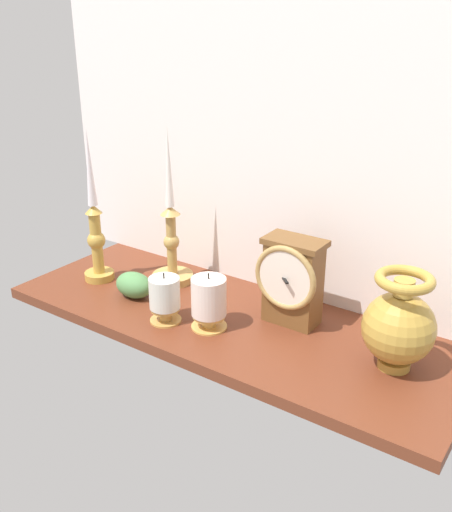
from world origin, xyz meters
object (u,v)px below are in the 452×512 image
object	(u,v)px
mantel_clock	(292,280)
candlestick_tall_center	(95,231)
pillar_candle_front	(165,298)
pillar_candle_near_clock	(209,301)
brass_vase_bulbous	(399,325)
candlestick_tall_left	(171,241)

from	to	relation	value
mantel_clock	candlestick_tall_center	xyz separation A→B (cm)	(-48.71, -7.57, 2.75)
mantel_clock	pillar_candle_front	distance (cm)	26.46
candlestick_tall_center	pillar_candle_near_clock	distance (cm)	36.80
pillar_candle_front	pillar_candle_near_clock	distance (cm)	9.61
pillar_candle_front	brass_vase_bulbous	bearing A→B (deg)	13.33
pillar_candle_front	pillar_candle_near_clock	world-z (taller)	pillar_candle_near_clock
mantel_clock	brass_vase_bulbous	bearing A→B (deg)	-8.77
candlestick_tall_left	pillar_candle_near_clock	bearing A→B (deg)	-32.47
pillar_candle_front	pillar_candle_near_clock	bearing A→B (deg)	18.98
candlestick_tall_left	pillar_candle_near_clock	xyz separation A→B (cm)	(20.62, -13.12, -4.38)
brass_vase_bulbous	pillar_candle_near_clock	size ratio (longest dim) A/B	1.52
candlestick_tall_left	pillar_candle_near_clock	size ratio (longest dim) A/B	3.07
candlestick_tall_center	pillar_candle_near_clock	world-z (taller)	candlestick_tall_center
candlestick_tall_center	mantel_clock	bearing A→B (deg)	8.84
pillar_candle_near_clock	mantel_clock	bearing A→B (deg)	41.73
pillar_candle_near_clock	brass_vase_bulbous	bearing A→B (deg)	11.87
mantel_clock	candlestick_tall_left	xyz separation A→B (cm)	(-33.30, 1.81, 0.61)
candlestick_tall_left	mantel_clock	bearing A→B (deg)	-3.11
mantel_clock	pillar_candle_near_clock	bearing A→B (deg)	-138.27
pillar_candle_near_clock	pillar_candle_front	bearing A→B (deg)	-161.02
brass_vase_bulbous	pillar_candle_front	xyz separation A→B (cm)	(-45.48, -10.77, -3.43)
mantel_clock	brass_vase_bulbous	xyz separation A→B (cm)	(23.72, -3.66, -0.87)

